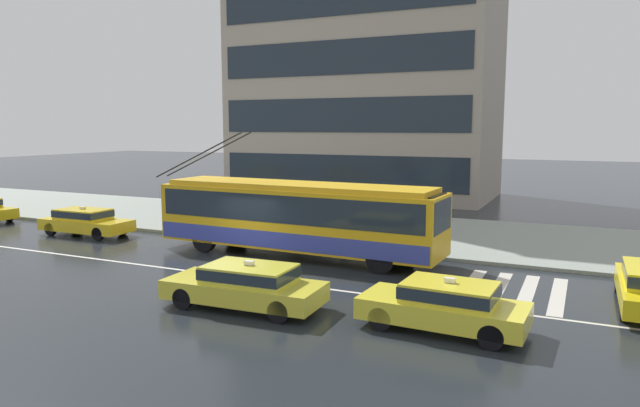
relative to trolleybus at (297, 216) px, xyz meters
name	(u,v)px	position (x,y,z in m)	size (l,w,h in m)	color
ground_plane	(229,266)	(-1.50, -2.69, -1.63)	(160.00, 160.00, 0.00)	#20252A
sidewalk_slab	(330,226)	(-1.50, 6.60, -1.56)	(80.00, 10.00, 0.14)	gray
crosswalk_stripe_edge_near	(470,286)	(7.18, -1.55, -1.62)	(0.44, 4.40, 0.01)	beige
crosswalk_stripe_inner_a	(498,289)	(8.08, -1.55, -1.62)	(0.44, 4.40, 0.01)	beige
crosswalk_stripe_center	(527,292)	(8.98, -1.55, -1.62)	(0.44, 4.40, 0.01)	beige
crosswalk_stripe_inner_b	(558,296)	(9.88, -1.55, -1.62)	(0.44, 4.40, 0.01)	beige
lane_centre_line	(210,274)	(-1.50, -3.89, -1.63)	(72.00, 0.14, 0.01)	silver
trolleybus	(297,216)	(0.00, 0.00, 0.00)	(13.05, 3.01, 4.99)	gold
taxi_oncoming_far	(445,304)	(7.37, -6.05, -0.93)	(4.29, 1.99, 1.39)	yellow
taxi_queued_behind_bus	(85,221)	(-11.34, -0.33, -0.93)	(4.62, 1.81, 1.39)	yellow
taxi_oncoming_near	(246,284)	(1.75, -6.62, -0.93)	(4.71, 2.02, 1.39)	yellow
bus_shelter	(294,197)	(-1.71, 3.06, 0.35)	(3.77, 1.59, 2.48)	gray
pedestrian_at_shelter	(269,197)	(-3.52, 3.79, 0.17)	(1.59, 1.59, 2.02)	#2D2B4D
pedestrian_approaching_curb	(342,200)	(0.17, 4.29, 0.16)	(1.57, 1.57, 2.00)	black
pedestrian_walking_past	(297,203)	(-1.61, 3.14, 0.05)	(1.29, 1.29, 1.98)	#213A4A
office_tower_corner_left	(366,10)	(-5.05, 21.10, 12.14)	(19.28, 10.42, 27.52)	#A29789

